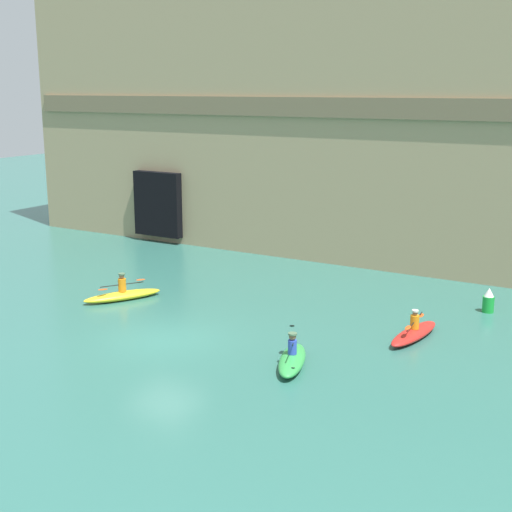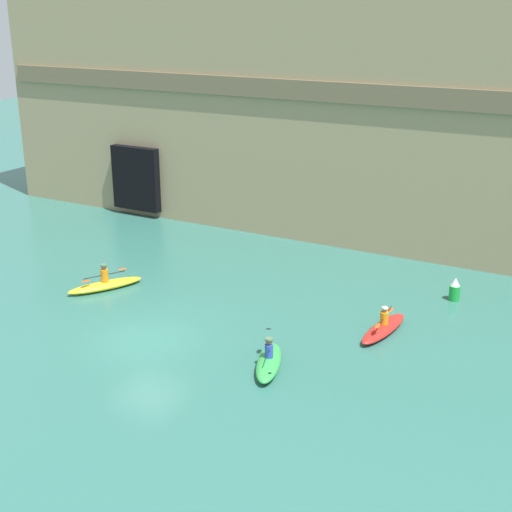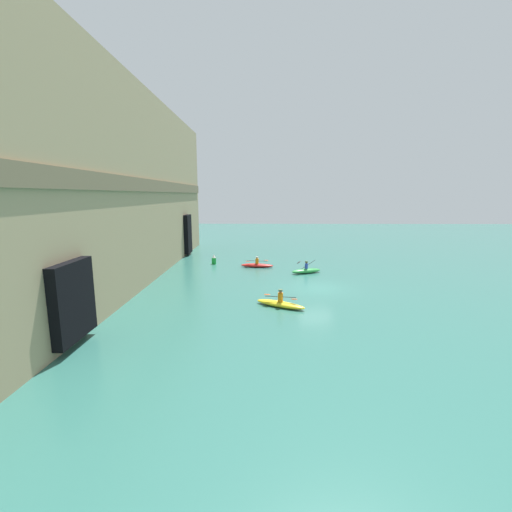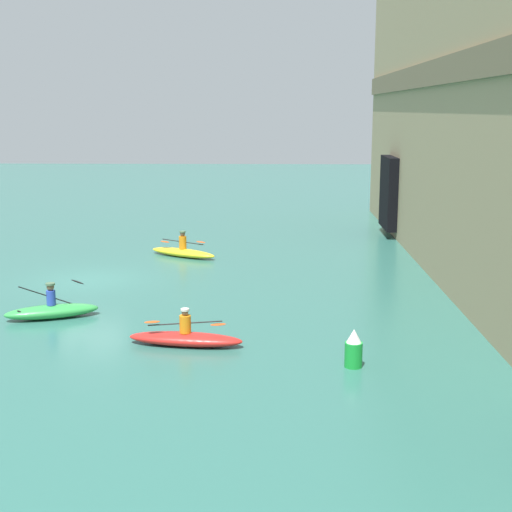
% 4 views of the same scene
% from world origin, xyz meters
% --- Properties ---
extents(ground_plane, '(120.00, 120.00, 0.00)m').
position_xyz_m(ground_plane, '(0.00, 0.00, 0.00)').
color(ground_plane, '#2D665B').
extents(cliff_bluff, '(43.09, 5.56, 15.45)m').
position_xyz_m(cliff_bluff, '(1.75, 15.84, 7.70)').
color(cliff_bluff, '#9E8966').
rests_on(cliff_bluff, ground).
extents(kayak_yellow, '(2.32, 3.34, 1.17)m').
position_xyz_m(kayak_yellow, '(-4.60, 3.05, 0.23)').
color(kayak_yellow, yellow).
rests_on(kayak_yellow, ground).
extents(kayak_green, '(1.78, 3.00, 1.20)m').
position_xyz_m(kayak_green, '(5.10, 0.14, 0.25)').
color(kayak_green, green).
rests_on(kayak_green, ground).
extents(kayak_red, '(1.16, 3.32, 1.07)m').
position_xyz_m(kayak_red, '(7.64, 4.72, 0.22)').
color(kayak_red, red).
rests_on(kayak_red, ground).
extents(marker_buoy, '(0.46, 0.46, 1.01)m').
position_xyz_m(marker_buoy, '(9.20, 9.25, 0.47)').
color(marker_buoy, green).
rests_on(marker_buoy, ground).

